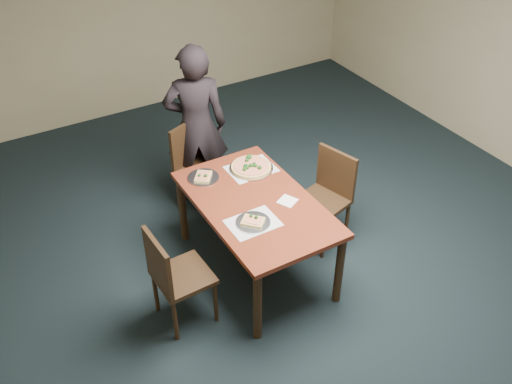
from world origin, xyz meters
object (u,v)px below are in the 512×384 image
chair_left (173,274)px  chair_far (196,162)px  diner (196,126)px  slice_plate_far (203,177)px  pizza_pan (251,167)px  dining_table (256,210)px  slice_plate_near (253,222)px  chair_right (328,192)px

chair_left → chair_far: bearing=-34.2°
diner → slice_plate_far: size_ratio=6.02×
chair_far → pizza_pan: chair_far is taller
chair_left → diner: bearing=-34.5°
dining_table → chair_left: bearing=-166.4°
chair_left → slice_plate_near: size_ratio=3.25×
chair_right → slice_plate_near: size_ratio=3.25×
chair_left → slice_plate_near: bearing=-94.1°
chair_left → chair_right: (1.66, 0.26, 0.00)m
chair_left → diner: diner is taller
chair_right → dining_table: bearing=-102.5°
chair_left → slice_plate_far: 1.00m
chair_far → chair_right: (0.83, -1.07, 0.00)m
chair_far → diner: diner is taller
chair_left → dining_table: bearing=-78.9°
chair_far → pizza_pan: bearing=-93.0°
pizza_pan → slice_plate_near: size_ratio=1.42×
chair_left → slice_plate_near: 0.75m
chair_left → chair_right: size_ratio=1.00×
pizza_pan → slice_plate_near: pizza_pan is taller
dining_table → chair_right: chair_right is taller
diner → slice_plate_near: diner is taller
chair_far → slice_plate_far: bearing=-130.6°
diner → chair_far: bearing=76.8°
dining_table → slice_plate_far: (-0.23, 0.53, 0.10)m
dining_table → slice_plate_far: bearing=113.5°
chair_far → chair_left: 1.57m
dining_table → chair_right: size_ratio=1.65×
chair_far → diner: (0.08, 0.12, 0.33)m
pizza_pan → slice_plate_far: pizza_pan is taller
dining_table → slice_plate_far: size_ratio=5.36×
dining_table → pizza_pan: pizza_pan is taller
chair_far → chair_left: size_ratio=1.00×
chair_right → slice_plate_far: bearing=-131.1°
dining_table → chair_left: (-0.86, -0.21, -0.14)m
chair_right → slice_plate_near: (-0.95, -0.28, 0.25)m
chair_right → diner: 1.45m
dining_table → slice_plate_near: 0.30m
chair_left → pizza_pan: (1.07, 0.65, 0.26)m
dining_table → diner: bearing=88.0°
chair_right → pizza_pan: bearing=-139.6°
chair_far → slice_plate_near: (-0.12, -1.35, 0.25)m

